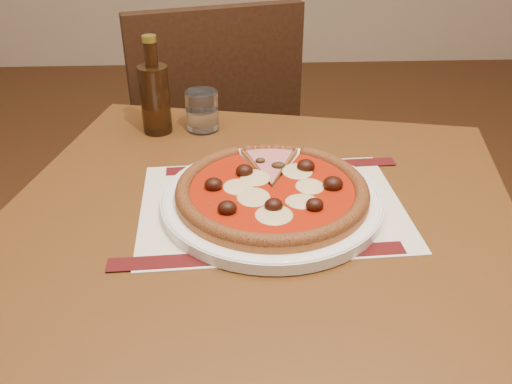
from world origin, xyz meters
TOP-DOWN VIEW (x-y plane):
  - table at (-0.05, -0.11)m, footprint 0.95×0.95m
  - chair_far at (-0.15, 0.60)m, footprint 0.55×0.55m
  - placemat at (-0.02, -0.09)m, footprint 0.43×0.32m
  - plate at (-0.02, -0.09)m, footprint 0.35×0.35m
  - pizza at (-0.02, -0.09)m, footprint 0.30×0.30m
  - ham_slice at (-0.02, -0.01)m, footprint 0.10×0.14m
  - water_glass at (-0.14, 0.21)m, footprint 0.08×0.08m
  - bottle at (-0.24, 0.21)m, footprint 0.06×0.06m

SIDE VIEW (x-z plane):
  - chair_far at x=-0.15m, z-range 0.07..1.00m
  - table at x=-0.05m, z-range 0.27..1.02m
  - placemat at x=-0.02m, z-range 0.75..0.75m
  - plate at x=-0.02m, z-range 0.75..0.77m
  - ham_slice at x=-0.02m, z-range 0.77..0.79m
  - pizza at x=-0.02m, z-range 0.76..0.80m
  - water_glass at x=-0.14m, z-range 0.75..0.83m
  - bottle at x=-0.24m, z-range 0.73..0.92m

